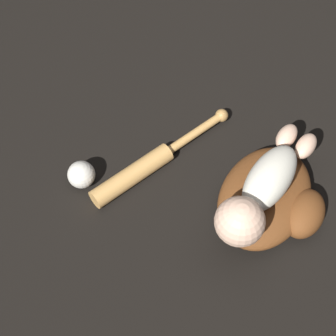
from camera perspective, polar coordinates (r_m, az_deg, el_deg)
name	(u,v)px	position (r m, az deg, el deg)	size (l,w,h in m)	color
ground_plane	(251,204)	(1.45, 8.42, -3.63)	(6.00, 6.00, 0.00)	black
baseball_glove	(271,199)	(1.41, 10.43, -3.16)	(0.35, 0.30, 0.08)	brown
baby_figure	(260,192)	(1.31, 9.37, -2.41)	(0.39, 0.14, 0.12)	silver
baseball_bat	(147,165)	(1.46, -2.17, 0.26)	(0.45, 0.13, 0.05)	tan
baseball	(81,175)	(1.45, -8.79, -0.67)	(0.07, 0.07, 0.07)	silver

